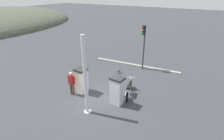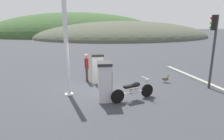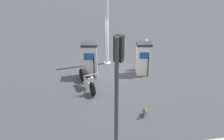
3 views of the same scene
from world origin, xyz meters
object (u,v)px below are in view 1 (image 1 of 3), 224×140
object	(u,v)px
roadside_traffic_light	(144,40)
fuel_pump_near	(117,90)
motorcycle_near_pump	(129,88)
fuel_pump_far	(81,80)
canopy_support_pole	(85,78)
attendant_person	(72,82)
wandering_duck	(119,71)

from	to	relation	value
roadside_traffic_light	fuel_pump_near	bearing A→B (deg)	-173.44
motorcycle_near_pump	fuel_pump_far	bearing A→B (deg)	113.79
canopy_support_pole	attendant_person	bearing A→B (deg)	63.59
fuel_pump_far	wandering_duck	world-z (taller)	fuel_pump_far
wandering_duck	roadside_traffic_light	distance (m)	3.14
motorcycle_near_pump	roadside_traffic_light	distance (m)	4.75
attendant_person	wandering_duck	distance (m)	4.51
motorcycle_near_pump	attendant_person	distance (m)	3.65
fuel_pump_far	fuel_pump_near	bearing A→B (deg)	-90.00
attendant_person	wandering_duck	world-z (taller)	attendant_person
attendant_person	wandering_duck	xyz separation A→B (m)	(4.33, -1.02, -0.69)
fuel_pump_near	roadside_traffic_light	bearing A→B (deg)	6.56
fuel_pump_far	attendant_person	world-z (taller)	fuel_pump_far
fuel_pump_near	canopy_support_pole	size ratio (longest dim) A/B	0.39
fuel_pump_near	attendant_person	size ratio (longest dim) A/B	1.07
fuel_pump_near	fuel_pump_far	bearing A→B (deg)	90.00
fuel_pump_far	wandering_duck	distance (m)	3.84
wandering_duck	roadside_traffic_light	xyz separation A→B (m)	(1.73, -1.28, 2.29)
fuel_pump_far	canopy_support_pole	xyz separation A→B (m)	(-1.58, -1.65, 1.26)
motorcycle_near_pump	roadside_traffic_light	world-z (taller)	roadside_traffic_light
fuel_pump_far	wandering_duck	xyz separation A→B (m)	(3.72, -0.74, -0.61)
fuel_pump_far	attendant_person	bearing A→B (deg)	155.20
roadside_traffic_light	attendant_person	bearing A→B (deg)	159.23
canopy_support_pole	fuel_pump_near	bearing A→B (deg)	-32.13
fuel_pump_near	fuel_pump_far	distance (m)	2.64
motorcycle_near_pump	roadside_traffic_light	size ratio (longest dim) A/B	0.56
roadside_traffic_light	canopy_support_pole	size ratio (longest dim) A/B	0.85
fuel_pump_near	motorcycle_near_pump	bearing A→B (deg)	-8.29
fuel_pump_near	wandering_duck	distance (m)	4.23
attendant_person	fuel_pump_far	bearing A→B (deg)	-24.80
motorcycle_near_pump	fuel_pump_near	bearing A→B (deg)	171.71
fuel_pump_far	motorcycle_near_pump	distance (m)	3.11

